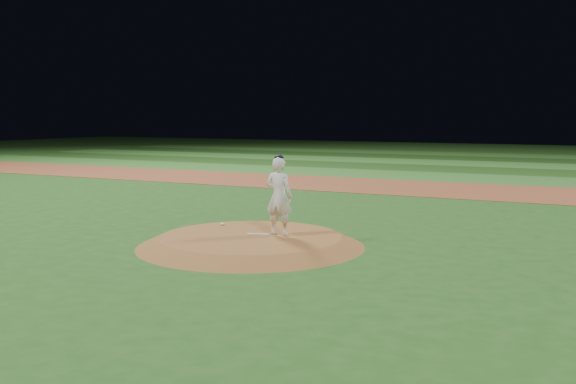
{
  "coord_description": "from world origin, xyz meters",
  "views": [
    {
      "loc": [
        7.66,
        -13.23,
        3.14
      ],
      "look_at": [
        0.0,
        2.0,
        1.1
      ],
      "focal_mm": 40.0,
      "sensor_mm": 36.0,
      "label": 1
    }
  ],
  "objects_px": {
    "pitcher_on_mound": "(279,196)",
    "pitching_rubber": "(258,234)",
    "pitchers_mound": "(251,241)",
    "rosin_bag": "(222,224)"
  },
  "relations": [
    {
      "from": "rosin_bag",
      "to": "pitcher_on_mound",
      "type": "distance_m",
      "value": 2.28
    },
    {
      "from": "pitchers_mound",
      "to": "pitcher_on_mound",
      "type": "relative_size",
      "value": 2.81
    },
    {
      "from": "pitchers_mound",
      "to": "pitching_rubber",
      "type": "bearing_deg",
      "value": 58.13
    },
    {
      "from": "pitching_rubber",
      "to": "rosin_bag",
      "type": "bearing_deg",
      "value": 136.44
    },
    {
      "from": "rosin_bag",
      "to": "pitcher_on_mound",
      "type": "bearing_deg",
      "value": -16.26
    },
    {
      "from": "rosin_bag",
      "to": "pitching_rubber",
      "type": "bearing_deg",
      "value": -27.28
    },
    {
      "from": "rosin_bag",
      "to": "pitcher_on_mound",
      "type": "xyz_separation_m",
      "value": [
        2.0,
        -0.58,
        0.93
      ]
    },
    {
      "from": "pitchers_mound",
      "to": "pitcher_on_mound",
      "type": "distance_m",
      "value": 1.29
    },
    {
      "from": "pitcher_on_mound",
      "to": "pitching_rubber",
      "type": "bearing_deg",
      "value": -156.62
    },
    {
      "from": "pitcher_on_mound",
      "to": "pitchers_mound",
      "type": "bearing_deg",
      "value": -147.13
    }
  ]
}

